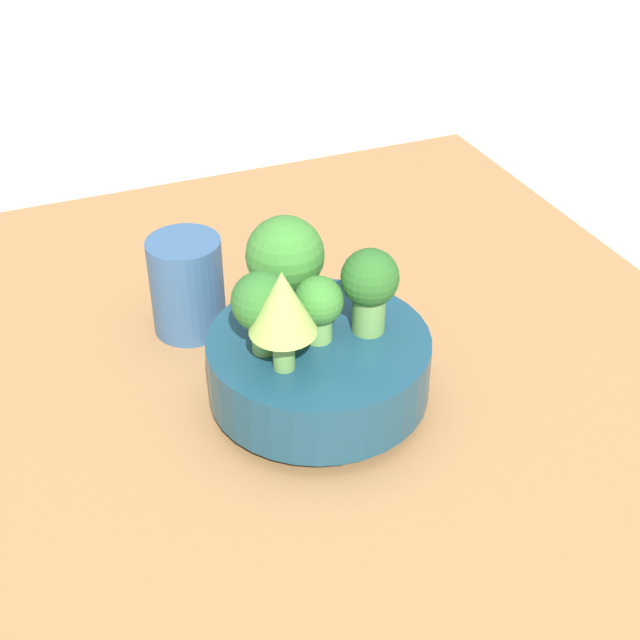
% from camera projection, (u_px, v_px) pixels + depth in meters
% --- Properties ---
extents(ground_plane, '(6.00, 6.00, 0.00)m').
position_uv_depth(ground_plane, '(322.00, 438.00, 0.85)').
color(ground_plane, silver).
extents(table, '(1.03, 0.87, 0.04)m').
position_uv_depth(table, '(322.00, 423.00, 0.84)').
color(table, '#9E7042').
rests_on(table, ground_plane).
extents(bowl, '(0.20, 0.20, 0.07)m').
position_uv_depth(bowl, '(320.00, 366.00, 0.81)').
color(bowl, navy).
rests_on(bowl, table).
extents(broccoli_floret_right, '(0.07, 0.07, 0.10)m').
position_uv_depth(broccoli_floret_right, '(285.00, 258.00, 0.80)').
color(broccoli_floret_right, '#6BA34C').
rests_on(broccoli_floret_right, bowl).
extents(romanesco_piece_far, '(0.06, 0.06, 0.10)m').
position_uv_depth(romanesco_piece_far, '(282.00, 306.00, 0.72)').
color(romanesco_piece_far, '#609347').
rests_on(romanesco_piece_far, bowl).
extents(broccoli_floret_back, '(0.05, 0.05, 0.08)m').
position_uv_depth(broccoli_floret_back, '(262.00, 304.00, 0.75)').
color(broccoli_floret_back, '#6BA34C').
rests_on(broccoli_floret_back, bowl).
extents(broccoli_floret_center, '(0.04, 0.04, 0.06)m').
position_uv_depth(broccoli_floret_center, '(320.00, 304.00, 0.77)').
color(broccoli_floret_center, '#6BA34C').
rests_on(broccoli_floret_center, bowl).
extents(broccoli_floret_front, '(0.05, 0.05, 0.08)m').
position_uv_depth(broccoli_floret_front, '(370.00, 284.00, 0.78)').
color(broccoli_floret_front, '#609347').
rests_on(broccoli_floret_front, bowl).
extents(cup, '(0.08, 0.08, 0.10)m').
position_uv_depth(cup, '(187.00, 286.00, 0.91)').
color(cup, '#33567F').
rests_on(cup, table).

